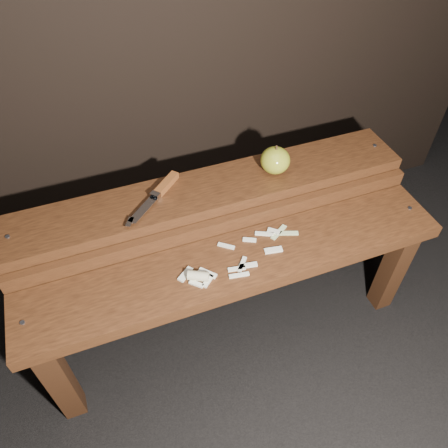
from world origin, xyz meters
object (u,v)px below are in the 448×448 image
object	(u,v)px
bench_rear_tier	(212,209)
knife	(161,190)
apple	(275,160)
bench_front_tier	(239,277)

from	to	relation	value
bench_rear_tier	knife	world-z (taller)	knife
apple	knife	world-z (taller)	apple
bench_rear_tier	knife	bearing A→B (deg)	168.61
knife	bench_front_tier	bearing A→B (deg)	-60.86
bench_rear_tier	knife	distance (m)	0.17
bench_front_tier	apple	distance (m)	0.36
bench_front_tier	knife	bearing A→B (deg)	119.14
bench_rear_tier	knife	xyz separation A→B (m)	(-0.14, 0.03, 0.10)
bench_front_tier	knife	distance (m)	0.33
bench_front_tier	bench_rear_tier	xyz separation A→B (m)	(0.00, 0.23, 0.06)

